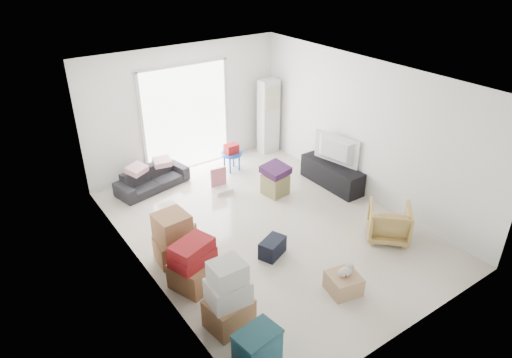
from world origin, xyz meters
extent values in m
cube|color=beige|center=(0.00, 0.00, -0.12)|extent=(4.50, 6.00, 0.24)
cube|color=white|center=(0.00, 0.00, 2.82)|extent=(4.50, 6.00, 0.24)
cube|color=white|center=(0.00, 3.12, 1.35)|extent=(4.50, 0.24, 2.70)
cube|color=white|center=(0.00, -3.12, 1.35)|extent=(4.50, 0.24, 2.70)
cube|color=white|center=(-2.37, 0.00, 1.35)|extent=(0.24, 6.00, 2.70)
cube|color=white|center=(2.37, 0.00, 1.35)|extent=(0.24, 6.00, 2.70)
cube|color=white|center=(0.00, 2.98, 1.15)|extent=(2.00, 0.01, 2.30)
cube|color=silver|center=(-1.00, 2.97, 1.15)|extent=(0.06, 0.04, 2.30)
cube|color=silver|center=(1.00, 2.97, 1.15)|extent=(0.06, 0.04, 2.30)
cube|color=silver|center=(0.00, 2.97, 2.30)|extent=(2.10, 0.04, 0.06)
cube|color=silver|center=(1.95, 2.65, 0.88)|extent=(0.45, 0.30, 1.75)
cube|color=black|center=(2.00, 0.49, 0.24)|extent=(0.44, 1.47, 0.49)
imported|color=black|center=(2.00, 0.49, 0.56)|extent=(0.80, 1.15, 0.14)
imported|color=black|center=(-1.10, 2.50, 0.29)|extent=(1.56, 0.74, 0.59)
cube|color=#E6A7B3|center=(-1.40, 2.48, 0.65)|extent=(0.52, 0.49, 0.13)
cube|color=#E6A7B3|center=(-0.84, 2.51, 0.65)|extent=(0.42, 0.36, 0.13)
imported|color=tan|center=(1.49, -1.45, 0.35)|extent=(0.92, 0.92, 0.69)
cube|color=#114457|center=(-1.90, -2.39, 0.42)|extent=(0.55, 0.42, 0.28)
cube|color=#0C333D|center=(-1.90, -2.39, 0.58)|extent=(0.57, 0.43, 0.04)
cube|color=#A56D4A|center=(-1.80, -1.59, 0.21)|extent=(0.62, 0.53, 0.42)
cube|color=beige|center=(-1.80, -1.59, 0.59)|extent=(0.54, 0.46, 0.33)
cube|color=beige|center=(-1.80, -1.59, 0.89)|extent=(0.43, 0.38, 0.28)
cube|color=#A56D4A|center=(-1.80, -0.62, 0.21)|extent=(0.73, 0.73, 0.42)
cube|color=maroon|center=(-1.80, -0.62, 0.51)|extent=(0.72, 0.58, 0.19)
cube|color=maroon|center=(-1.80, -0.62, 0.69)|extent=(0.70, 0.57, 0.17)
cube|color=#A56D4A|center=(-1.77, 0.10, 0.20)|extent=(0.59, 0.50, 0.41)
cube|color=#A56D4A|center=(-1.77, 0.10, 0.62)|extent=(0.51, 0.51, 0.44)
cube|color=#A56D4A|center=(-1.47, 0.45, 0.16)|extent=(0.54, 0.54, 0.32)
cube|color=black|center=(-0.42, -0.70, 0.15)|extent=(0.53, 0.43, 0.29)
cube|color=#8B8751|center=(0.83, 0.88, 0.21)|extent=(0.48, 0.48, 0.43)
cube|color=#451F4F|center=(0.83, 0.88, 0.50)|extent=(0.53, 0.53, 0.14)
cylinder|color=#1747B3|center=(0.68, 2.28, 0.39)|extent=(0.48, 0.48, 0.04)
cylinder|color=#1747B3|center=(0.80, 2.40, 0.18)|extent=(0.04, 0.04, 0.37)
cylinder|color=#1747B3|center=(0.57, 2.40, 0.18)|extent=(0.04, 0.04, 0.37)
cylinder|color=#1747B3|center=(0.57, 2.16, 0.18)|extent=(0.04, 0.04, 0.37)
cylinder|color=#1747B3|center=(0.80, 2.16, 0.18)|extent=(0.04, 0.04, 0.37)
cube|color=maroon|center=(0.68, 2.28, 0.51)|extent=(0.28, 0.22, 0.20)
cube|color=silver|center=(-0.01, 1.55, 0.04)|extent=(0.38, 0.34, 0.09)
cube|color=#C56375|center=(-0.01, 1.68, 0.29)|extent=(0.34, 0.07, 0.39)
cube|color=tan|center=(-0.09, -1.98, 0.15)|extent=(0.52, 0.52, 0.29)
ellipsoid|color=#B2ADA8|center=(-0.09, -1.98, 0.35)|extent=(0.23, 0.16, 0.12)
cube|color=#B52C20|center=(-0.09, -1.98, 0.36)|extent=(0.19, 0.16, 0.03)
sphere|color=#B2ADA8|center=(0.04, -1.95, 0.39)|extent=(0.12, 0.12, 0.12)
camera|label=1|loc=(-4.06, -5.46, 4.59)|focal=32.00mm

